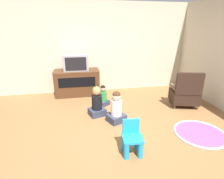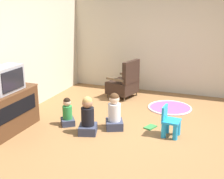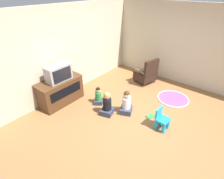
# 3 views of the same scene
# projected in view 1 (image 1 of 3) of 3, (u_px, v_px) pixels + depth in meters

# --- Properties ---
(ground_plane) EXTENTS (30.00, 30.00, 0.00)m
(ground_plane) POSITION_uv_depth(u_px,v_px,m) (120.00, 134.00, 3.20)
(ground_plane) COLOR olive
(wall_back) EXTENTS (5.71, 0.12, 2.55)m
(wall_back) POSITION_uv_depth(u_px,v_px,m) (96.00, 48.00, 5.11)
(wall_back) COLOR beige
(wall_back) RESTS_ON ground_plane
(tv_cabinet) EXTENTS (1.25, 0.55, 0.73)m
(tv_cabinet) POSITION_uv_depth(u_px,v_px,m) (77.00, 82.00, 4.98)
(tv_cabinet) COLOR #4C2D19
(tv_cabinet) RESTS_ON ground_plane
(television) EXTENTS (0.67, 0.34, 0.44)m
(television) POSITION_uv_depth(u_px,v_px,m) (76.00, 63.00, 4.74)
(television) COLOR #939399
(television) RESTS_ON tv_cabinet
(black_armchair) EXTENTS (0.75, 0.71, 0.89)m
(black_armchair) POSITION_uv_depth(u_px,v_px,m) (185.00, 93.00, 4.23)
(black_armchair) COLOR brown
(black_armchair) RESTS_ON ground_plane
(yellow_kid_chair) EXTENTS (0.31, 0.30, 0.53)m
(yellow_kid_chair) POSITION_uv_depth(u_px,v_px,m) (132.00, 140.00, 2.65)
(yellow_kid_chair) COLOR #1E99DB
(yellow_kid_chair) RESTS_ON ground_plane
(play_mat) EXTENTS (0.93, 0.93, 0.04)m
(play_mat) POSITION_uv_depth(u_px,v_px,m) (200.00, 133.00, 3.20)
(play_mat) COLOR #A54C8C
(play_mat) RESTS_ON ground_plane
(child_watching_left) EXTENTS (0.43, 0.41, 0.66)m
(child_watching_left) POSITION_uv_depth(u_px,v_px,m) (116.00, 109.00, 3.54)
(child_watching_left) COLOR #33384C
(child_watching_left) RESTS_ON ground_plane
(child_watching_center) EXTENTS (0.35, 0.35, 0.53)m
(child_watching_center) POSITION_uv_depth(u_px,v_px,m) (103.00, 97.00, 4.33)
(child_watching_center) COLOR #33384C
(child_watching_center) RESTS_ON ground_plane
(child_watching_right) EXTENTS (0.41, 0.39, 0.67)m
(child_watching_right) POSITION_uv_depth(u_px,v_px,m) (97.00, 103.00, 3.81)
(child_watching_right) COLOR #33384C
(child_watching_right) RESTS_ON ground_plane
(book) EXTENTS (0.27, 0.22, 0.02)m
(book) POSITION_uv_depth(u_px,v_px,m) (137.00, 136.00, 3.12)
(book) COLOR #337F3D
(book) RESTS_ON ground_plane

